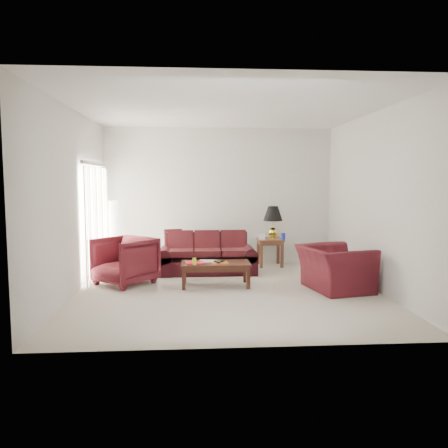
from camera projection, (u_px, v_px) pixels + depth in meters
name	position (u px, v px, depth m)	size (l,w,h in m)	color
floor	(227.00, 291.00, 7.31)	(5.00, 5.00, 0.00)	beige
blinds	(96.00, 221.00, 8.33)	(0.10, 2.00, 2.16)	silver
sofa	(207.00, 254.00, 8.72)	(1.94, 0.84, 0.79)	black
throw_pillow	(173.00, 238.00, 9.28)	(0.37, 0.11, 0.37)	black
end_table	(270.00, 252.00, 9.49)	(0.55, 0.55, 0.60)	#532B1C
table_lamp	(273.00, 222.00, 9.48)	(0.42, 0.42, 0.70)	#E4C547
clock	(262.00, 236.00, 9.34)	(0.14, 0.05, 0.14)	silver
blue_canister	(283.00, 236.00, 9.26)	(0.09, 0.09, 0.14)	#1923A6
picture_frame	(263.00, 234.00, 9.63)	(0.12, 0.02, 0.15)	silver
floor_lamp	(114.00, 235.00, 9.10)	(0.24, 0.24, 1.46)	white
armchair_left	(124.00, 261.00, 7.76)	(0.91, 0.94, 0.85)	#440F16
armchair_right	(335.00, 268.00, 7.37)	(1.14, 1.00, 0.74)	#3E0E15
coffee_table	(216.00, 274.00, 7.65)	(1.20, 0.60, 0.42)	black
magazine_red	(195.00, 263.00, 7.56)	(0.31, 0.23, 0.02)	red
magazine_white	(208.00, 261.00, 7.70)	(0.31, 0.23, 0.02)	beige
magazine_orange	(220.00, 263.00, 7.55)	(0.29, 0.22, 0.02)	#D16318
remote_a	(217.00, 262.00, 7.53)	(0.06, 0.19, 0.02)	black
remote_b	(223.00, 261.00, 7.62)	(0.05, 0.17, 0.02)	black
yellow_glass	(194.00, 261.00, 7.43)	(0.07, 0.07, 0.12)	yellow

